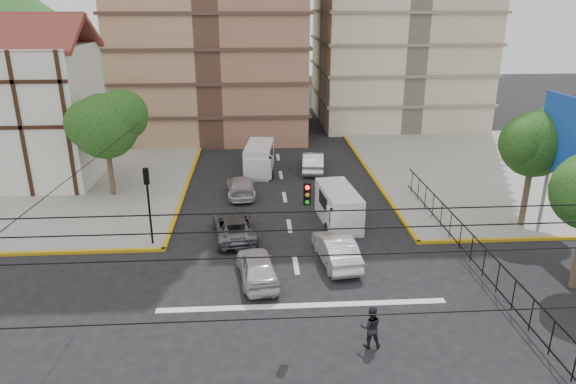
{
  "coord_description": "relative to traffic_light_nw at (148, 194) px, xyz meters",
  "views": [
    {
      "loc": [
        -1.94,
        -18.53,
        12.67
      ],
      "look_at": [
        -0.4,
        5.12,
        4.0
      ],
      "focal_mm": 32.0,
      "sensor_mm": 36.0,
      "label": 1
    }
  ],
  "objects": [
    {
      "name": "car_darkgrey_mid_right",
      "position": [
        11.01,
        7.4,
        -2.44
      ],
      "size": [
        1.94,
        4.08,
        1.35
      ],
      "primitive_type": "imported",
      "rotation": [
        0.0,
        0.0,
        3.05
      ],
      "color": "#262629",
      "rests_on": "ground"
    },
    {
      "name": "car_silver_front_left",
      "position": [
        5.8,
        -4.19,
        -2.38
      ],
      "size": [
        2.32,
        4.49,
        1.46
      ],
      "primitive_type": "imported",
      "rotation": [
        0.0,
        0.0,
        3.28
      ],
      "color": "silver",
      "rests_on": "ground"
    },
    {
      "name": "tree_tudor",
      "position": [
        -4.1,
        8.21,
        2.11
      ],
      "size": [
        5.39,
        4.4,
        7.43
      ],
      "color": "#473828",
      "rests_on": "ground"
    },
    {
      "name": "van_right_lane",
      "position": [
        10.83,
        2.28,
        -2.05
      ],
      "size": [
        2.36,
        5.02,
        2.19
      ],
      "rotation": [
        0.0,
        0.0,
        0.1
      ],
      "color": "silver",
      "rests_on": "ground"
    },
    {
      "name": "sidewalk_ne",
      "position": [
        27.8,
        12.2,
        -3.04
      ],
      "size": [
        26.0,
        26.0,
        0.15
      ],
      "primitive_type": "cube",
      "color": "gray",
      "rests_on": "ground"
    },
    {
      "name": "traffic_light_nw",
      "position": [
        0.0,
        0.0,
        0.0
      ],
      "size": [
        0.28,
        0.22,
        4.4
      ],
      "color": "black",
      "rests_on": "ground"
    },
    {
      "name": "billboard",
      "position": [
        22.25,
        -1.8,
        2.89
      ],
      "size": [
        0.36,
        6.2,
        8.1
      ],
      "color": "slate",
      "rests_on": "ground"
    },
    {
      "name": "pedestrian_crosswalk",
      "position": [
        10.17,
        -9.64,
        -2.24
      ],
      "size": [
        0.89,
        0.72,
        1.75
      ],
      "primitive_type": "imported",
      "rotation": [
        0.0,
        0.0,
        3.08
      ],
      "color": "black",
      "rests_on": "ground"
    },
    {
      "name": "ground",
      "position": [
        7.8,
        -7.8,
        -3.11
      ],
      "size": [
        160.0,
        160.0,
        0.0
      ],
      "primitive_type": "plane",
      "color": "black",
      "rests_on": "ground"
    },
    {
      "name": "tree_park_c",
      "position": [
        21.89,
        1.21,
        2.22
      ],
      "size": [
        4.65,
        3.8,
        7.25
      ],
      "color": "#473828",
      "rests_on": "ground"
    },
    {
      "name": "van_left_lane",
      "position": [
        6.12,
        12.86,
        -2.01
      ],
      "size": [
        2.52,
        5.23,
        2.27
      ],
      "rotation": [
        0.0,
        0.0,
        -0.11
      ],
      "color": "silver",
      "rests_on": "ground"
    },
    {
      "name": "traffic_light_hanging",
      "position": [
        7.8,
        -9.84,
        2.79
      ],
      "size": [
        18.0,
        9.12,
        0.92
      ],
      "color": "black",
      "rests_on": "ground"
    },
    {
      "name": "tudor_building",
      "position": [
        -11.2,
        12.2,
        2.14
      ],
      "size": [
        10.8,
        8.05,
        12.23
      ],
      "color": "silver",
      "rests_on": "ground"
    },
    {
      "name": "sidewalk_nw",
      "position": [
        -12.2,
        12.2,
        -3.04
      ],
      "size": [
        26.0,
        26.0,
        0.15
      ],
      "primitive_type": "cube",
      "color": "gray",
      "rests_on": "ground"
    },
    {
      "name": "stop_line",
      "position": [
        7.8,
        -6.6,
        -3.11
      ],
      "size": [
        13.0,
        0.4,
        0.01
      ],
      "primitive_type": "cube",
      "color": "silver",
      "rests_on": "ground"
    },
    {
      "name": "park_fence",
      "position": [
        16.8,
        -3.3,
        -3.11
      ],
      "size": [
        0.1,
        22.5,
        1.66
      ],
      "primitive_type": null,
      "color": "black",
      "rests_on": "ground"
    },
    {
      "name": "car_white_front_right",
      "position": [
        9.9,
        -2.61,
        -2.36
      ],
      "size": [
        2.14,
        4.71,
        1.5
      ],
      "primitive_type": "imported",
      "rotation": [
        0.0,
        0.0,
        3.27
      ],
      "color": "silver",
      "rests_on": "ground"
    },
    {
      "name": "car_silver_rear_left",
      "position": [
        4.75,
        7.85,
        -2.44
      ],
      "size": [
        2.17,
        4.75,
        1.35
      ],
      "primitive_type": "imported",
      "rotation": [
        0.0,
        0.0,
        3.2
      ],
      "color": "silver",
      "rests_on": "ground"
    },
    {
      "name": "car_white_rear_right",
      "position": [
        10.47,
        13.11,
        -2.34
      ],
      "size": [
        2.19,
        4.85,
        1.54
      ],
      "primitive_type": "imported",
      "rotation": [
        0.0,
        0.0,
        3.02
      ],
      "color": "white",
      "rests_on": "ground"
    },
    {
      "name": "car_grey_mid_left",
      "position": [
        4.51,
        0.87,
        -2.44
      ],
      "size": [
        2.87,
        5.09,
        1.34
      ],
      "primitive_type": "imported",
      "rotation": [
        0.0,
        0.0,
        3.28
      ],
      "color": "slate",
      "rests_on": "ground"
    }
  ]
}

